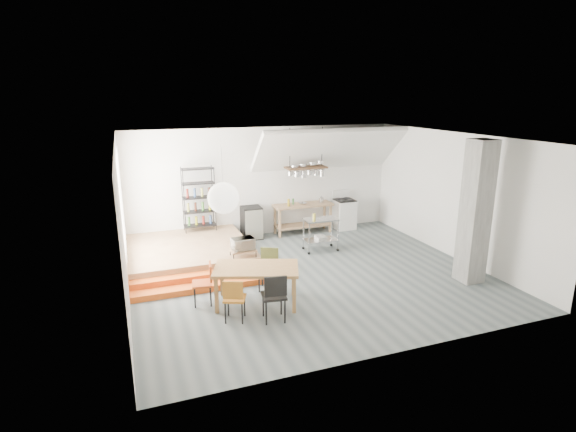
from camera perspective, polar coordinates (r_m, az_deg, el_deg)
name	(u,v)px	position (r m, az deg, el deg)	size (l,w,h in m)	color
floor	(310,275)	(10.64, 2.76, -7.53)	(8.00, 8.00, 0.00)	#4F5A5C
wall_back	(264,182)	(13.34, -3.02, 4.36)	(8.00, 0.04, 3.20)	silver
wall_left	(122,227)	(9.36, -20.29, -1.31)	(0.04, 7.00, 3.20)	silver
wall_right	(455,196)	(12.22, 20.42, 2.40)	(0.04, 7.00, 3.20)	silver
ceiling	(311,138)	(9.85, 3.00, 9.89)	(8.00, 7.00, 0.02)	white
slope_ceiling	(329,149)	(13.28, 5.22, 8.42)	(4.40, 1.80, 0.15)	white
window_pane	(122,200)	(10.77, -20.36, 1.87)	(0.02, 2.50, 2.20)	white
platform	(189,253)	(11.77, -12.45, -4.56)	(3.00, 3.00, 0.40)	#8A6445
step_lower	(203,287)	(10.02, -10.80, -8.87)	(3.00, 0.35, 0.13)	#DF5A1A
step_upper	(200,278)	(10.31, -11.15, -7.77)	(3.00, 0.35, 0.27)	#DF5A1A
concrete_column	(475,212)	(10.68, 22.71, 0.42)	(0.50, 0.50, 3.20)	slate
kitchen_counter	(303,213)	(13.59, 1.91, 0.37)	(1.80, 0.60, 0.91)	#8A6445
stove	(344,214)	(14.21, 7.13, 0.31)	(0.60, 0.60, 1.18)	white
pot_rack	(307,170)	(13.12, 2.44, 5.85)	(1.20, 0.50, 1.43)	#3F2B19
wire_shelving	(199,198)	(12.67, -11.27, 2.24)	(0.88, 0.38, 1.80)	black
microwave_shelf	(243,250)	(10.68, -5.74, -4.34)	(0.60, 0.40, 0.16)	#8A6445
paper_lantern	(223,198)	(8.63, -8.22, 2.27)	(0.60, 0.60, 0.60)	white
dining_table	(256,271)	(9.02, -4.05, -7.00)	(1.88, 1.45, 0.79)	#996337
chair_mustard	(234,296)	(8.45, -6.87, -10.11)	(0.51, 0.51, 0.85)	#B56E1F
chair_black	(275,294)	(8.37, -1.72, -9.82)	(0.49, 0.49, 0.95)	black
chair_olive	(269,265)	(9.77, -2.47, -6.24)	(0.56, 0.56, 0.90)	brown
chair_red	(206,280)	(9.23, -10.43, -8.00)	(0.44, 0.44, 0.86)	#C24B1B
rolling_cart	(321,230)	(12.11, 4.18, -1.78)	(0.93, 0.55, 0.89)	silver
mini_fridge	(252,223)	(13.18, -4.64, -0.84)	(0.56, 0.56, 0.95)	black
microwave	(243,244)	(10.63, -5.76, -3.53)	(0.51, 0.35, 0.28)	beige
bowl	(303,204)	(13.46, 1.88, 1.59)	(0.23, 0.23, 0.06)	silver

